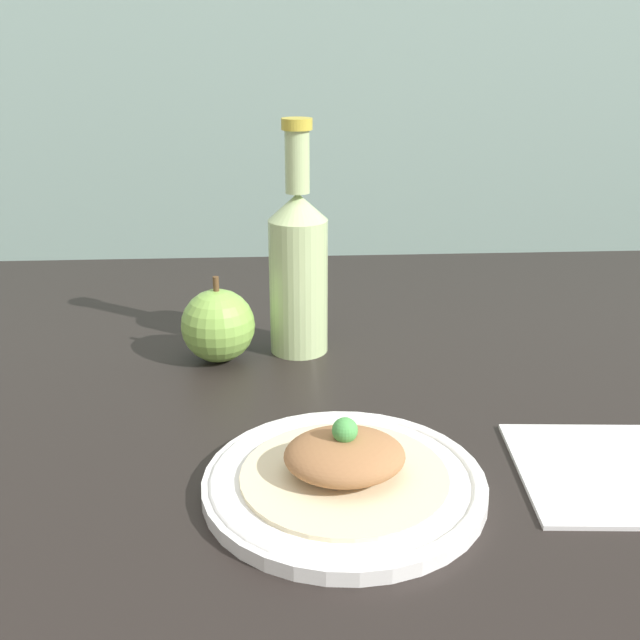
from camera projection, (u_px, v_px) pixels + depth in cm
name	position (u px, v px, depth cm)	size (l,w,h in cm)	color
ground_plane	(303.00, 412.00, 77.41)	(180.00, 110.00, 4.00)	black
plate	(344.00, 482.00, 60.16)	(22.84, 22.84, 1.49)	white
plated_food	(344.00, 461.00, 59.45)	(16.79, 16.79, 5.34)	beige
cider_bottle	(303.00, 266.00, 84.26)	(6.65, 6.65, 26.41)	#B7D18E
apple	(218.00, 325.00, 83.68)	(8.28, 8.28, 9.86)	#84B74C
napkin	(612.00, 470.00, 62.65)	(16.70, 16.71, 0.80)	white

